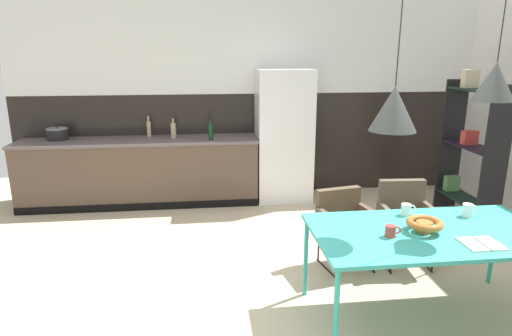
{
  "coord_description": "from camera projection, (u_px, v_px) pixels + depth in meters",
  "views": [
    {
      "loc": [
        -0.7,
        -3.05,
        2.04
      ],
      "look_at": [
        -0.23,
        0.9,
        0.96
      ],
      "focal_mm": 30.5,
      "sensor_mm": 36.0,
      "label": 1
    }
  ],
  "objects": [
    {
      "name": "kitchen_counter",
      "position": [
        141.0,
        172.0,
        5.9
      ],
      "size": [
        3.17,
        0.63,
        0.9
      ],
      "color": "brown",
      "rests_on": "ground"
    },
    {
      "name": "pendant_lamp_over_table_near",
      "position": [
        394.0,
        109.0,
        3.02
      ],
      "size": [
        0.33,
        0.33,
        1.37
      ],
      "color": "black"
    },
    {
      "name": "pendant_lamp_over_table_far",
      "position": [
        495.0,
        81.0,
        3.03
      ],
      "size": [
        0.28,
        0.28,
        1.16
      ],
      "color": "black"
    },
    {
      "name": "back_wall_splashback_dark",
      "position": [
        254.0,
        143.0,
        6.36
      ],
      "size": [
        6.63,
        0.12,
        1.45
      ],
      "primitive_type": "cube",
      "color": "black",
      "rests_on": "ground"
    },
    {
      "name": "fruit_bowl",
      "position": [
        424.0,
        224.0,
        3.22
      ],
      "size": [
        0.27,
        0.27,
        0.09
      ],
      "color": "#B2662D",
      "rests_on": "dining_table"
    },
    {
      "name": "dining_table",
      "position": [
        431.0,
        236.0,
        3.26
      ],
      "size": [
        1.78,
        0.95,
        0.73
      ],
      "color": "teal",
      "rests_on": "ground"
    },
    {
      "name": "mug_white_ceramic",
      "position": [
        406.0,
        209.0,
        3.56
      ],
      "size": [
        0.12,
        0.08,
        0.09
      ],
      "color": "white",
      "rests_on": "dining_table"
    },
    {
      "name": "mug_tall_blue",
      "position": [
        391.0,
        231.0,
        3.14
      ],
      "size": [
        0.12,
        0.08,
        0.09
      ],
      "color": "#B23D33",
      "rests_on": "dining_table"
    },
    {
      "name": "mug_short_terracotta",
      "position": [
        468.0,
        210.0,
        3.53
      ],
      "size": [
        0.13,
        0.08,
        0.1
      ],
      "color": "white",
      "rests_on": "dining_table"
    },
    {
      "name": "cooking_pot",
      "position": [
        57.0,
        134.0,
        5.75
      ],
      "size": [
        0.27,
        0.27,
        0.18
      ],
      "color": "black",
      "rests_on": "kitchen_counter"
    },
    {
      "name": "refrigerator_column",
      "position": [
        284.0,
        136.0,
        6.01
      ],
      "size": [
        0.75,
        0.6,
        1.8
      ],
      "primitive_type": "cube",
      "color": "silver",
      "rests_on": "ground"
    },
    {
      "name": "back_wall_panel_upper",
      "position": [
        254.0,
        40.0,
        5.98
      ],
      "size": [
        6.63,
        0.12,
        1.45
      ],
      "primitive_type": "cube",
      "color": "white",
      "rests_on": "back_wall_splashback_dark"
    },
    {
      "name": "bottle_spice_small",
      "position": [
        149.0,
        128.0,
        5.96
      ],
      "size": [
        0.06,
        0.06,
        0.28
      ],
      "color": "tan",
      "rests_on": "kitchen_counter"
    },
    {
      "name": "armchair_head_of_table",
      "position": [
        405.0,
        212.0,
        4.25
      ],
      "size": [
        0.51,
        0.5,
        0.8
      ],
      "rotation": [
        0.0,
        0.0,
        3.08
      ],
      "color": "brown",
      "rests_on": "ground"
    },
    {
      "name": "armchair_facing_counter",
      "position": [
        344.0,
        217.0,
        4.18
      ],
      "size": [
        0.56,
        0.55,
        0.74
      ],
      "rotation": [
        0.0,
        0.0,
        3.34
      ],
      "color": "brown",
      "rests_on": "ground"
    },
    {
      "name": "bottle_wine_green",
      "position": [
        173.0,
        130.0,
        5.87
      ],
      "size": [
        0.07,
        0.07,
        0.27
      ],
      "color": "tan",
      "rests_on": "kitchen_counter"
    },
    {
      "name": "open_book",
      "position": [
        481.0,
        244.0,
        3.02
      ],
      "size": [
        0.25,
        0.23,
        0.02
      ],
      "color": "white",
      "rests_on": "dining_table"
    },
    {
      "name": "bottle_vinegar_dark",
      "position": [
        211.0,
        132.0,
        5.72
      ],
      "size": [
        0.06,
        0.06,
        0.26
      ],
      "color": "#0F3319",
      "rests_on": "kitchen_counter"
    },
    {
      "name": "ground_plane",
      "position": [
        297.0,
        310.0,
        3.54
      ],
      "size": [
        8.62,
        8.62,
        0.0
      ],
      "primitive_type": "plane",
      "color": "#C1B192"
    },
    {
      "name": "open_shelf_unit",
      "position": [
        470.0,
        147.0,
        5.27
      ],
      "size": [
        0.3,
        0.93,
        1.82
      ],
      "rotation": [
        0.0,
        0.0,
        -1.57
      ],
      "color": "black",
      "rests_on": "ground"
    }
  ]
}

